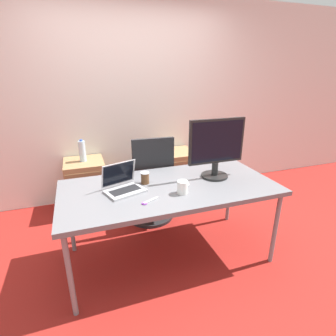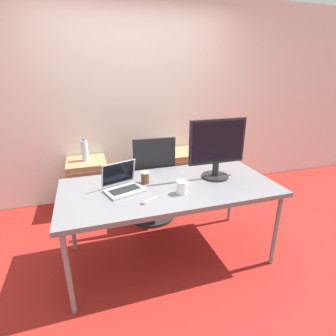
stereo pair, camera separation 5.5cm
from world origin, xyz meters
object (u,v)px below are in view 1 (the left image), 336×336
cabinet_right (176,173)px  laptop_center (123,185)px  office_chair (151,190)px  water_bottle (82,151)px  monitor (216,148)px  coffee_cup_brown (145,178)px  cabinet_left (86,185)px  mouse (186,184)px  coffee_cup_white (183,187)px

cabinet_right → laptop_center: bearing=-128.4°
office_chair → water_bottle: (-0.70, 0.54, 0.39)m
office_chair → monitor: (0.46, -0.65, 0.65)m
office_chair → coffee_cup_brown: office_chair is taller
water_bottle → monitor: monitor is taller
office_chair → cabinet_left: (-0.70, 0.54, -0.06)m
office_chair → monitor: 1.02m
mouse → coffee_cup_white: size_ratio=0.63×
cabinet_right → monitor: size_ratio=1.17×
cabinet_left → laptop_center: laptop_center is taller
monitor → office_chair: bearing=125.3°
laptop_center → mouse: (0.54, -0.09, -0.03)m
office_chair → cabinet_left: office_chair is taller
coffee_cup_brown → mouse: bearing=-26.5°
cabinet_right → water_bottle: (-1.23, 0.00, 0.45)m
cabinet_right → mouse: (-0.41, -1.29, 0.44)m
office_chair → cabinet_right: size_ratio=1.62×
mouse → coffee_cup_brown: (-0.33, 0.17, 0.04)m
laptop_center → mouse: size_ratio=5.31×
office_chair → mouse: office_chair is taller
cabinet_right → laptop_center: laptop_center is taller
water_bottle → monitor: size_ratio=0.49×
cabinet_left → coffee_cup_white: size_ratio=5.98×
office_chair → cabinet_left: bearing=142.4°
cabinet_right → water_bottle: size_ratio=2.37×
laptop_center → coffee_cup_white: bearing=-26.2°
monitor → coffee_cup_brown: size_ratio=5.23×
water_bottle → coffee_cup_white: size_ratio=2.52×
cabinet_right → coffee_cup_brown: coffee_cup_brown is taller
office_chair → mouse: 0.84m
mouse → monitor: bearing=16.6°
coffee_cup_white → cabinet_left: bearing=117.4°
monitor → coffee_cup_white: monitor is taller
mouse → laptop_center: bearing=170.4°
cabinet_right → mouse: 1.42m
cabinet_left → laptop_center: bearing=-76.6°
laptop_center → coffee_cup_brown: (0.21, 0.07, 0.01)m
office_chair → coffee_cup_brown: size_ratio=9.95×
laptop_center → monitor: size_ratio=0.66×
coffee_cup_brown → water_bottle: bearing=113.8°
coffee_cup_white → monitor: bearing=28.5°
laptop_center → coffee_cup_brown: size_ratio=3.43×
cabinet_right → cabinet_left: bearing=180.0°
water_bottle → coffee_cup_white: 1.60m
coffee_cup_white → coffee_cup_brown: bearing=129.0°
mouse → coffee_cup_white: bearing=-125.0°
coffee_cup_brown → office_chair: bearing=70.3°
office_chair → coffee_cup_white: bearing=-87.8°
cabinet_right → mouse: bearing=-107.5°
mouse → cabinet_left: bearing=122.8°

